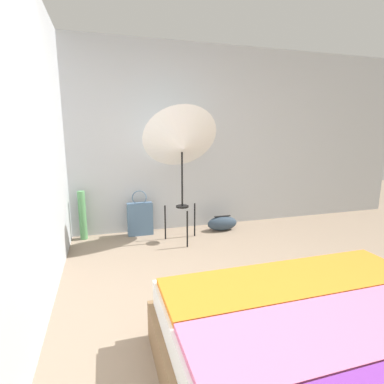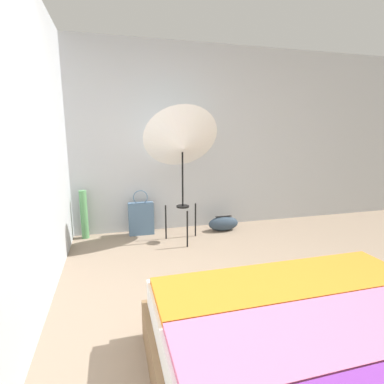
{
  "view_description": "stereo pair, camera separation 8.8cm",
  "coord_description": "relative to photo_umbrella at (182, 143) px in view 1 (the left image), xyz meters",
  "views": [
    {
      "loc": [
        -0.85,
        -1.61,
        1.41
      ],
      "look_at": [
        0.15,
        1.74,
        0.7
      ],
      "focal_mm": 28.0,
      "sensor_mm": 36.0,
      "label": 1
    },
    {
      "loc": [
        -0.76,
        -1.64,
        1.41
      ],
      "look_at": [
        0.15,
        1.74,
        0.7
      ],
      "focal_mm": 28.0,
      "sensor_mm": 36.0,
      "label": 2
    }
  ],
  "objects": [
    {
      "name": "ground_plane",
      "position": [
        -0.1,
        -2.0,
        -1.26
      ],
      "size": [
        14.0,
        14.0,
        0.0
      ],
      "primitive_type": "plane",
      "color": "gray"
    },
    {
      "name": "wall_back",
      "position": [
        -0.1,
        0.57,
        0.04
      ],
      "size": [
        8.0,
        0.05,
        2.6
      ],
      "color": "#B7BCC1",
      "rests_on": "ground_plane"
    },
    {
      "name": "wall_side_left",
      "position": [
        -1.43,
        -1.0,
        0.04
      ],
      "size": [
        0.05,
        8.0,
        2.6
      ],
      "color": "#B7BCC1",
      "rests_on": "ground_plane"
    },
    {
      "name": "photo_umbrella",
      "position": [
        0.0,
        0.0,
        0.0
      ],
      "size": [
        0.95,
        0.75,
        1.72
      ],
      "color": "black",
      "rests_on": "ground_plane"
    },
    {
      "name": "tote_bag",
      "position": [
        -0.5,
        0.39,
        -1.03
      ],
      "size": [
        0.34,
        0.13,
        0.63
      ],
      "color": "slate",
      "rests_on": "ground_plane"
    },
    {
      "name": "duffel_bag",
      "position": [
        0.66,
        0.24,
        -1.16
      ],
      "size": [
        0.44,
        0.21,
        0.21
      ],
      "color": "#2D3D4C",
      "rests_on": "ground_plane"
    },
    {
      "name": "paper_roll",
      "position": [
        -1.24,
        0.43,
        -0.94
      ],
      "size": [
        0.09,
        0.09,
        0.65
      ],
      "color": "#56995B",
      "rests_on": "ground_plane"
    }
  ]
}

